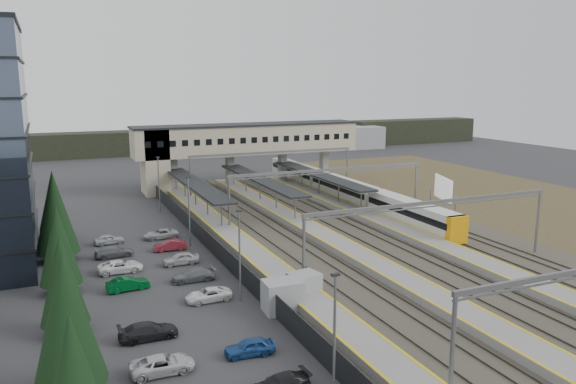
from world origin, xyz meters
name	(u,v)px	position (x,y,z in m)	size (l,w,h in m)	color
ground	(289,262)	(0.00, 0.00, 0.00)	(220.00, 220.00, 0.00)	#2B2B2D
conifer_row	(60,254)	(-22.00, -3.86, 4.84)	(4.42, 49.82, 9.50)	black
car_park	(175,301)	(-13.44, -7.11, 0.60)	(10.54, 44.50, 1.29)	#A1A2A6
lampposts	(210,227)	(-8.00, 1.25, 4.34)	(0.50, 53.25, 8.07)	slate
fence	(215,248)	(-6.50, 5.00, 1.00)	(0.08, 90.00, 2.00)	#26282B
relay_cabin_near	(283,296)	(-5.46, -11.34, 1.31)	(3.24, 2.45, 2.61)	gray
relay_cabin_far	(304,286)	(-2.69, -9.60, 1.15)	(2.88, 2.56, 2.30)	gray
rail_corridor	(344,238)	(9.34, 5.00, 0.29)	(34.00, 90.00, 0.92)	#322E26
canopies	(260,180)	(7.00, 27.00, 3.92)	(23.10, 30.00, 3.28)	black
footbridge	(233,143)	(7.70, 42.00, 7.93)	(40.40, 6.40, 11.20)	#AEA688
gantries	(373,192)	(12.00, 3.00, 6.00)	(28.40, 62.28, 7.17)	slate
train	(344,190)	(20.00, 24.10, 1.85)	(2.58, 53.89, 3.25)	silver
billboard	(443,190)	(27.92, 10.27, 3.73)	(2.13, 6.12, 5.51)	slate
scrub_east	(561,212)	(45.00, 5.00, 0.03)	(34.00, 120.00, 0.06)	#40351F
treeline_far	(233,140)	(23.81, 92.28, 2.95)	(170.00, 19.00, 7.00)	black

